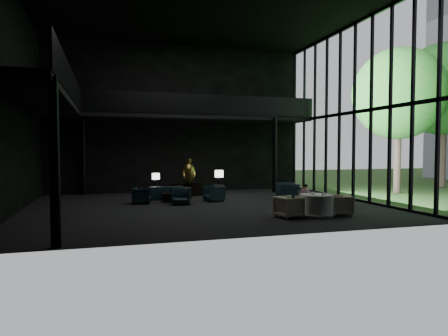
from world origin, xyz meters
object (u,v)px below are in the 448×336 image
object	(u,v)px
sofa	(164,190)
dining_chair_west	(289,205)
console	(188,190)
lounge_armchair_east	(214,192)
table_lamp_right	(219,174)
window_armchair	(288,188)
lounge_armchair_west	(142,195)
lounge_armchair_south	(181,195)
table_lamp_left	(156,177)
child	(305,192)
side_table_left	(156,192)
bronze_urn	(189,173)
coffee_table	(172,197)
dining_chair_north	(307,204)
dining_chair_east	(340,204)
dining_table	(316,207)
side_table_right	(219,190)

from	to	relation	value
sofa	dining_chair_west	distance (m)	7.11
console	lounge_armchair_east	distance (m)	2.44
console	table_lamp_right	world-z (taller)	table_lamp_right
window_armchair	lounge_armchair_west	bearing A→B (deg)	-79.24
lounge_armchair_west	lounge_armchair_south	bearing A→B (deg)	-104.44
table_lamp_left	lounge_armchair_east	size ratio (longest dim) A/B	0.78
child	window_armchair	bearing A→B (deg)	-106.66
window_armchair	table_lamp_right	bearing A→B (deg)	-117.61
side_table_left	console	bearing A→B (deg)	2.04
window_armchair	dining_chair_west	size ratio (longest dim) A/B	1.31
bronze_urn	child	bearing A→B (deg)	-61.83
console	coffee_table	size ratio (longest dim) A/B	2.34
lounge_armchair_south	dining_chair_north	world-z (taller)	lounge_armchair_south
console	table_lamp_left	world-z (taller)	table_lamp_left
dining_chair_east	child	size ratio (longest dim) A/B	1.32
lounge_armchair_west	dining_chair_east	distance (m)	8.14
table_lamp_right	child	distance (m)	6.37
table_lamp_right	lounge_armchair_west	xyz separation A→B (m)	(-4.05, -2.23, -0.69)
table_lamp_left	dining_chair_west	distance (m)	7.98
side_table_left	table_lamp_left	distance (m)	0.72
lounge_armchair_south	dining_chair_east	size ratio (longest dim) A/B	1.04
lounge_armchair_east	dining_table	world-z (taller)	lounge_armchair_east
table_lamp_left	side_table_right	xyz separation A→B (m)	(3.20, 0.12, -0.73)
console	coffee_table	world-z (taller)	console
bronze_urn	lounge_armchair_east	xyz separation A→B (m)	(0.70, -2.10, -0.76)
child	dining_chair_west	bearing A→B (deg)	41.54
dining_chair_west	child	distance (m)	1.54
dining_chair_east	lounge_armchair_south	bearing A→B (deg)	-115.93
lounge_armchair_west	coffee_table	bearing A→B (deg)	-63.71
table_lamp_left	dining_chair_north	xyz separation A→B (m)	(4.80, -6.22, -0.68)
bronze_urn	child	distance (m)	6.76
table_lamp_left	coffee_table	world-z (taller)	table_lamp_left
lounge_armchair_south	coffee_table	xyz separation A→B (m)	(-0.21, 1.12, -0.21)
lounge_armchair_west	child	xyz separation A→B (m)	(5.63, -3.93, 0.38)
bronze_urn	table_lamp_left	bearing A→B (deg)	175.69
table_lamp_right	coffee_table	distance (m)	3.38
side_table_left	dining_table	xyz separation A→B (m)	(4.71, -7.10, 0.06)
lounge_armchair_south	dining_chair_west	size ratio (longest dim) A/B	0.96
lounge_armchair_west	lounge_armchair_east	bearing A→B (deg)	-80.23
window_armchair	console	bearing A→B (deg)	-106.35
bronze_urn	dining_chair_east	bearing A→B (deg)	-60.03
dining_table	dining_chair_west	world-z (taller)	dining_chair_west
console	lounge_armchair_south	world-z (taller)	lounge_armchair_south
table_lamp_right	sofa	bearing A→B (deg)	-162.91
dining_chair_east	sofa	bearing A→B (deg)	-125.10
sofa	window_armchair	distance (m)	5.83
bronze_urn	side_table_right	size ratio (longest dim) A/B	2.35
side_table_right	dining_chair_north	distance (m)	6.54
window_armchair	dining_chair_east	xyz separation A→B (m)	(-0.37, -5.02, -0.09)
sofa	side_table_left	bearing A→B (deg)	-78.13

